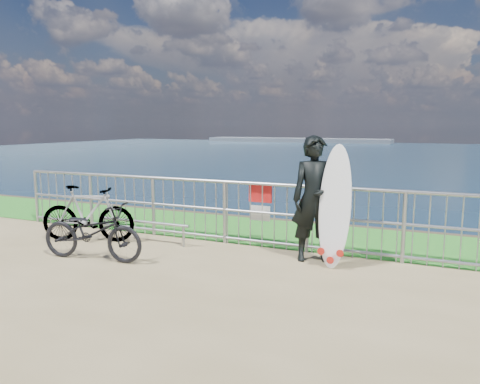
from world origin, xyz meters
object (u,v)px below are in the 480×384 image
at_px(surfer, 315,199).
at_px(bicycle_near, 92,232).
at_px(bicycle_far, 88,214).
at_px(surfboard, 335,210).

bearing_deg(surfer, bicycle_near, 179.42).
height_order(bicycle_near, bicycle_far, bicycle_far).
bearing_deg(surfboard, bicycle_near, -160.77).
distance_m(bicycle_near, bicycle_far, 1.24).
xyz_separation_m(surfboard, bicycle_far, (-4.36, -0.34, -0.33)).
height_order(surfboard, bicycle_near, surfboard).
distance_m(surfboard, bicycle_far, 4.39).
bearing_deg(surfboard, surfer, 154.44).
bearing_deg(surfer, bicycle_far, 162.85).
relative_size(surfer, bicycle_far, 1.14).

